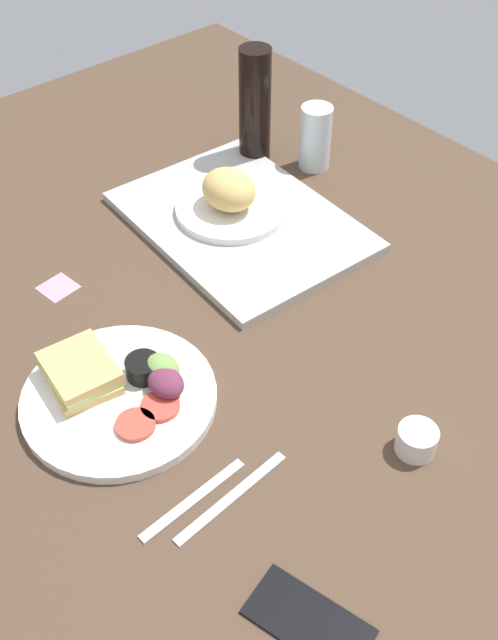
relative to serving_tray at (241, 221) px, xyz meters
The scene contains 11 objects.
ground_plane 30.11cm from the serving_tray, 44.73° to the right, with size 190.00×150.00×3.00cm, color #4C3828.
serving_tray is the anchor object (origin of this frame).
bread_plate_near 4.70cm from the serving_tray, behind, with size 20.85×20.85×8.67cm.
plate_with_salad 45.15cm from the serving_tray, 63.51° to the right, with size 28.39×28.39×5.40cm.
drinking_glass 25.50cm from the serving_tray, 102.66° to the left, with size 6.34×6.34×13.10cm, color silver.
soda_bottle 25.78cm from the serving_tray, 132.55° to the left, with size 6.40×6.40×23.45cm, color black.
espresso_cup 56.35cm from the serving_tray, 15.27° to the right, with size 5.60×5.60×4.00cm, color silver.
fork 59.14cm from the serving_tray, 46.38° to the right, with size 17.00×1.40×0.50cm, color #B7B7BC.
knife 58.52cm from the serving_tray, 41.55° to the right, with size 19.00×1.40×0.50cm, color #B7B7BC.
cell_phone 75.40cm from the serving_tray, 34.48° to the right, with size 14.40×7.20×0.80cm, color black.
sticky_note 35.51cm from the serving_tray, 101.18° to the right, with size 5.60×5.60×0.12cm, color pink.
Camera 1 is at (64.04, -50.60, 84.32)cm, focal length 41.78 mm.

